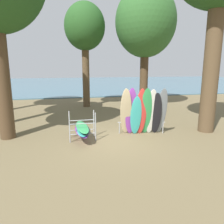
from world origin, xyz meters
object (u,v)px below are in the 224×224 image
object	(u,v)px
tree_far_left_back	(85,29)
leaning_board_pile	(144,113)
tree_deep_back	(146,23)
board_storage_rack	(82,129)

from	to	relation	value
tree_far_left_back	leaning_board_pile	xyz separation A→B (m)	(1.95, -7.86, -4.83)
tree_deep_back	leaning_board_pile	size ratio (longest dim) A/B	3.96
tree_far_left_back	tree_deep_back	bearing A→B (deg)	-8.76
tree_far_left_back	leaning_board_pile	size ratio (longest dim) A/B	3.41
board_storage_rack	leaning_board_pile	bearing A→B (deg)	0.96
tree_deep_back	leaning_board_pile	world-z (taller)	tree_deep_back
tree_deep_back	board_storage_rack	xyz separation A→B (m)	(-5.41, -7.21, -5.87)
tree_far_left_back	board_storage_rack	world-z (taller)	tree_far_left_back
tree_deep_back	leaning_board_pile	xyz separation A→B (m)	(-2.57, -7.16, -5.28)
leaning_board_pile	tree_deep_back	bearing A→B (deg)	70.29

